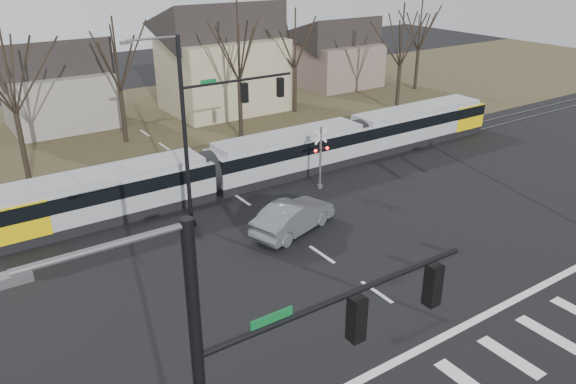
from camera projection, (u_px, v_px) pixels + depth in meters
ground at (409, 314)px, 23.26m from camera, size 140.00×140.00×0.00m
grass_verge at (136, 127)px, 47.56m from camera, size 140.00×28.00×0.01m
crosswalk at (490, 369)px, 20.22m from camera, size 27.00×2.60×0.01m
stop_line at (443, 337)px, 21.89m from camera, size 28.00×0.35×0.01m
lane_dashes at (226, 189)px, 35.41m from camera, size 0.18×30.00×0.01m
rail_pair at (227, 189)px, 35.25m from camera, size 90.00×1.52×0.06m
tram at (288, 152)px, 37.22m from camera, size 36.79×2.73×2.79m
sedan at (293, 217)px, 29.78m from camera, size 4.86×6.29×1.72m
signal_pole_far at (212, 120)px, 29.24m from camera, size 9.28×0.44×10.20m
rail_crossing_signal at (320, 160)px, 34.79m from camera, size 1.08×0.36×4.00m
tree_row at (183, 78)px, 42.04m from camera, size 59.20×7.20×10.00m
house_b at (56, 79)px, 46.45m from camera, size 8.64×7.56×7.65m
house_c at (222, 53)px, 50.86m from camera, size 10.80×8.64×10.10m
house_d at (337, 49)px, 60.58m from camera, size 8.64×7.56×7.65m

